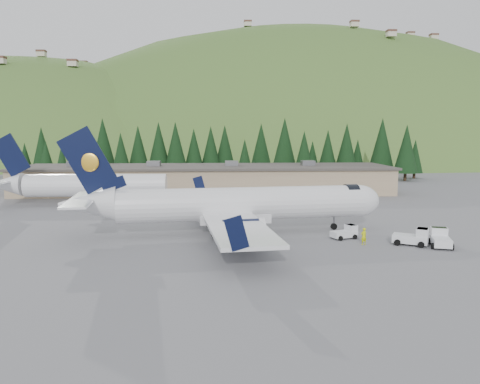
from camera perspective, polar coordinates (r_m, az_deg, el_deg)
name	(u,v)px	position (r m, az deg, el deg)	size (l,w,h in m)	color
ground	(243,233)	(54.12, 0.33, -5.00)	(600.00, 600.00, 0.00)	slate
airliner	(233,205)	(53.35, -0.81, -1.62)	(36.81, 34.62, 12.21)	white
second_airliner	(78,185)	(78.37, -19.16, 0.85)	(27.50, 11.00, 10.05)	white
baggage_tug_a	(346,232)	(52.50, 12.78, -4.82)	(3.07, 2.38, 1.47)	silver
baggage_tug_b	(414,237)	(51.29, 20.41, -5.21)	(3.83, 3.22, 1.83)	silver
baggage_tug_c	(440,238)	(51.81, 23.22, -5.23)	(2.78, 3.72, 1.80)	silver
terminal_building	(206,179)	(91.26, -4.18, 1.63)	(71.00, 17.00, 6.10)	tan
ramp_worker	(364,236)	(49.92, 14.85, -5.24)	(0.65, 0.42, 1.77)	#D4DF07
tree_line	(213,149)	(115.35, -3.31, 5.22)	(112.16, 18.04, 14.00)	black
hills	(313,296)	(282.41, 8.94, -12.40)	(614.00, 330.00, 300.00)	#345720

